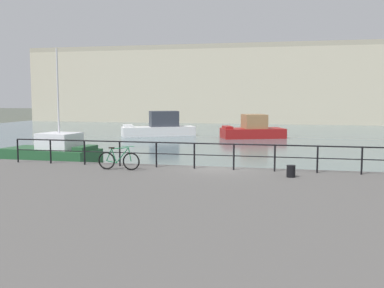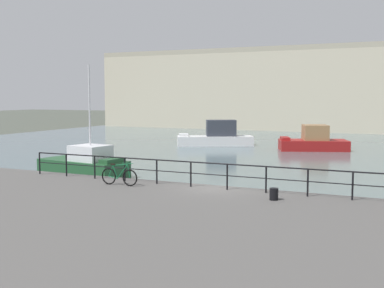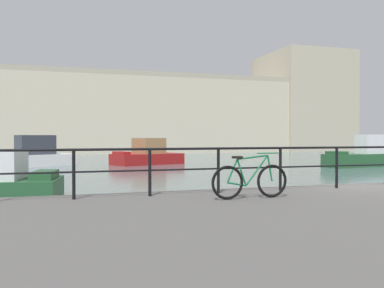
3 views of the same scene
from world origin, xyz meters
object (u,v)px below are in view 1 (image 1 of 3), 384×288
mooring_bollard (291,171)px  parked_bicycle (119,160)px  harbor_building (322,82)px  moored_blue_motorboat (53,154)px  moored_red_daysailer (160,127)px  moored_harbor_tender (253,130)px

mooring_bollard → parked_bicycle: bearing=178.5°
harbor_building → mooring_bollard: bearing=-94.2°
parked_bicycle → mooring_bollard: parked_bicycle is taller
parked_bicycle → harbor_building: bearing=77.9°
parked_bicycle → moored_blue_motorboat: bearing=134.9°
harbor_building → moored_blue_motorboat: (-17.44, -48.91, -5.38)m
moored_red_daysailer → moored_blue_motorboat: (-0.10, -20.86, -0.15)m
harbor_building → moored_red_daysailer: (-17.34, -28.05, -5.23)m
moored_blue_motorboat → mooring_bollard: bearing=-17.9°
moored_blue_motorboat → moored_harbor_tender: bearing=73.2°
parked_bicycle → mooring_bollard: size_ratio=4.02×
harbor_building → moored_red_daysailer: size_ratio=10.29×
moored_harbor_tender → parked_bicycle: bearing=62.8°
moored_red_daysailer → moored_blue_motorboat: 20.86m
moored_harbor_tender → parked_bicycle: (-2.98, -26.94, 0.61)m
moored_harbor_tender → moored_blue_motorboat: 22.67m
harbor_building → parked_bicycle: 56.54m
moored_red_daysailer → parked_bicycle: bearing=75.2°
moored_red_daysailer → moored_harbor_tender: bearing=150.0°
moored_blue_motorboat → mooring_bollard: size_ratio=15.13×
harbor_building → moored_blue_motorboat: harbor_building is taller
moored_red_daysailer → parked_bicycle: 28.01m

